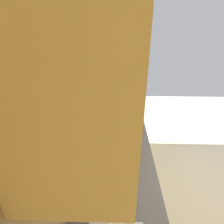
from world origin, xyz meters
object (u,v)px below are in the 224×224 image
Objects in this scene: bowl at (123,109)px; kettle at (122,92)px; oven_range at (118,105)px; microwave at (115,117)px.

kettle reaches higher than bowl.
microwave reaches higher than oven_range.
bowl is 1.02× the size of kettle.
microwave reaches higher than bowl.
microwave is (-1.63, 0.04, 0.59)m from oven_range.
kettle is at bearing -0.00° from bowl.
kettle is at bearing -175.92° from oven_range.
microwave is at bearing 168.15° from bowl.
kettle is (-0.67, -0.05, 0.52)m from oven_range.
microwave reaches higher than kettle.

